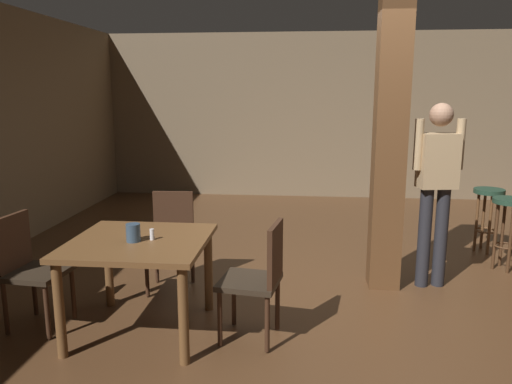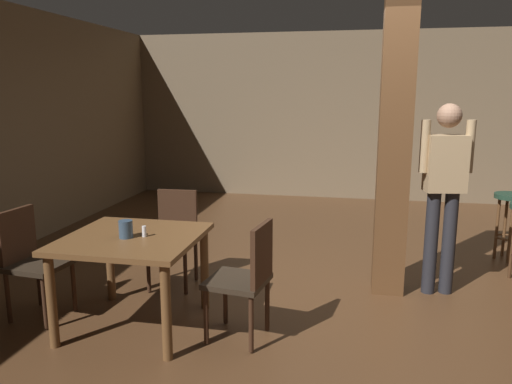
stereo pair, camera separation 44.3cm
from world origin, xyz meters
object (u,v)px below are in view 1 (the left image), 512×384
(napkin_cup, at_px, (133,233))
(bar_stool_near, at_px, (508,217))
(dining_table, at_px, (140,254))
(chair_east, at_px, (260,275))
(standing_person, at_px, (437,182))
(chair_west, at_px, (28,265))
(bar_stool_mid, at_px, (488,205))
(chair_north, at_px, (171,235))
(salt_shaker, at_px, (152,234))

(napkin_cup, bearing_deg, bar_stool_near, 27.83)
(napkin_cup, bearing_deg, dining_table, 67.94)
(chair_east, xyz_separation_m, standing_person, (1.52, 1.22, 0.50))
(chair_west, bearing_deg, dining_table, 0.57)
(dining_table, distance_m, standing_person, 2.72)
(chair_west, distance_m, bar_stool_mid, 4.79)
(bar_stool_near, xyz_separation_m, bar_stool_mid, (0.01, 0.61, -0.01))
(dining_table, xyz_separation_m, standing_person, (2.43, 1.18, 0.38))
(chair_north, relative_size, chair_east, 1.00)
(napkin_cup, xyz_separation_m, salt_shaker, (0.12, 0.05, -0.02))
(bar_stool_near, bearing_deg, dining_table, -152.76)
(chair_east, distance_m, bar_stool_mid, 3.36)
(standing_person, bearing_deg, napkin_cup, -153.33)
(chair_north, distance_m, chair_east, 1.31)
(dining_table, bearing_deg, bar_stool_mid, 34.87)
(dining_table, xyz_separation_m, chair_west, (-0.89, -0.01, -0.12))
(dining_table, bearing_deg, salt_shaker, -1.31)
(chair_north, xyz_separation_m, salt_shaker, (0.10, -0.89, 0.27))
(salt_shaker, distance_m, bar_stool_near, 3.63)
(chair_west, height_order, bar_stool_mid, chair_west)
(chair_north, distance_m, bar_stool_near, 3.40)
(napkin_cup, height_order, bar_stool_mid, napkin_cup)
(dining_table, height_order, bar_stool_near, bar_stool_near)
(chair_north, xyz_separation_m, napkin_cup, (-0.02, -0.95, 0.30))
(chair_north, distance_m, bar_stool_mid, 3.60)
(dining_table, height_order, chair_north, chair_north)
(salt_shaker, bearing_deg, chair_north, 96.69)
(chair_west, distance_m, standing_person, 3.55)
(standing_person, relative_size, bar_stool_mid, 2.34)
(bar_stool_near, bearing_deg, chair_east, -143.87)
(chair_west, relative_size, bar_stool_near, 1.18)
(chair_west, distance_m, napkin_cup, 0.91)
(napkin_cup, distance_m, standing_person, 2.75)
(chair_east, height_order, bar_stool_mid, chair_east)
(chair_west, xyz_separation_m, napkin_cup, (0.86, -0.05, 0.30))
(dining_table, xyz_separation_m, napkin_cup, (-0.02, -0.05, 0.18))
(chair_west, bearing_deg, bar_stool_near, 22.19)
(dining_table, height_order, standing_person, standing_person)
(dining_table, bearing_deg, bar_stool_near, 27.24)
(napkin_cup, relative_size, standing_person, 0.08)
(napkin_cup, distance_m, salt_shaker, 0.14)
(dining_table, bearing_deg, chair_north, 90.22)
(chair_east, distance_m, standing_person, 2.01)
(chair_west, bearing_deg, bar_stool_mid, 28.89)
(chair_north, distance_m, chair_west, 1.26)
(chair_north, xyz_separation_m, chair_west, (-0.88, -0.90, 0.00))
(dining_table, xyz_separation_m, salt_shaker, (0.10, -0.00, 0.15))
(dining_table, relative_size, bar_stool_near, 1.33)
(chair_west, distance_m, salt_shaker, 1.02)
(chair_east, relative_size, standing_person, 0.52)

